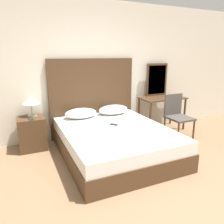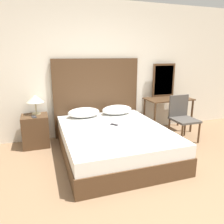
# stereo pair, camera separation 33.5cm
# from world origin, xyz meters

# --- Properties ---
(ground_plane) EXTENTS (16.00, 16.00, 0.00)m
(ground_plane) POSITION_xyz_m (0.00, 0.00, 0.00)
(ground_plane) COLOR #8C6B4C
(wall_back) EXTENTS (10.00, 0.06, 2.70)m
(wall_back) POSITION_xyz_m (0.00, 2.57, 1.35)
(wall_back) COLOR silver
(wall_back) RESTS_ON ground_plane
(bed) EXTENTS (1.70, 2.10, 0.48)m
(bed) POSITION_xyz_m (-0.06, 1.42, 0.24)
(bed) COLOR #4C331E
(bed) RESTS_ON ground_plane
(headboard) EXTENTS (1.78, 0.05, 1.59)m
(headboard) POSITION_xyz_m (-0.06, 2.50, 0.80)
(headboard) COLOR #4C331E
(headboard) RESTS_ON ground_plane
(pillow_left) EXTENTS (0.62, 0.39, 0.19)m
(pillow_left) POSITION_xyz_m (-0.40, 2.23, 0.57)
(pillow_left) COLOR white
(pillow_left) RESTS_ON bed
(pillow_right) EXTENTS (0.62, 0.39, 0.19)m
(pillow_right) POSITION_xyz_m (0.28, 2.23, 0.57)
(pillow_right) COLOR white
(pillow_right) RESTS_ON bed
(phone_on_bed) EXTENTS (0.14, 0.16, 0.01)m
(phone_on_bed) POSITION_xyz_m (-0.00, 1.58, 0.48)
(phone_on_bed) COLOR black
(phone_on_bed) RESTS_ON bed
(nightstand) EXTENTS (0.47, 0.44, 0.59)m
(nightstand) POSITION_xyz_m (-1.31, 2.25, 0.29)
(nightstand) COLOR #4C331E
(nightstand) RESTS_ON ground_plane
(table_lamp) EXTENTS (0.31, 0.31, 0.36)m
(table_lamp) POSITION_xyz_m (-1.27, 2.34, 0.87)
(table_lamp) COLOR tan
(table_lamp) RESTS_ON nightstand
(phone_on_nightstand) EXTENTS (0.10, 0.16, 0.01)m
(phone_on_nightstand) POSITION_xyz_m (-1.32, 2.14, 0.59)
(phone_on_nightstand) COLOR #232328
(phone_on_nightstand) RESTS_ON nightstand
(vanity_desk) EXTENTS (1.00, 0.55, 0.74)m
(vanity_desk) POSITION_xyz_m (1.47, 2.19, 0.62)
(vanity_desk) COLOR #4C331E
(vanity_desk) RESTS_ON ground_plane
(vanity_mirror) EXTENTS (0.54, 0.03, 0.73)m
(vanity_mirror) POSITION_xyz_m (1.47, 2.44, 1.11)
(vanity_mirror) COLOR #4C331E
(vanity_mirror) RESTS_ON vanity_desk
(chair) EXTENTS (0.45, 0.49, 0.88)m
(chair) POSITION_xyz_m (1.46, 1.68, 0.50)
(chair) COLOR #4C4742
(chair) RESTS_ON ground_plane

